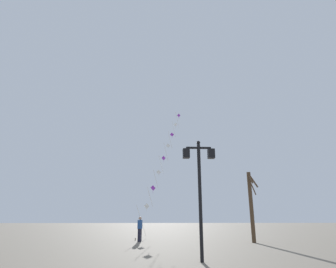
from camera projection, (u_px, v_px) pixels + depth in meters
ground_plane at (149, 240)px, 21.50m from camera, size 160.00×160.00×0.00m
twin_lantern_lamp_post at (199, 175)px, 11.64m from camera, size 1.34×0.28×4.79m
kite_train at (164, 157)px, 28.97m from camera, size 4.58×10.71×14.34m
kite_flyer at (140, 228)px, 20.31m from camera, size 0.34×0.63×1.71m
bare_tree at (251, 204)px, 19.96m from camera, size 1.13×1.97×4.84m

